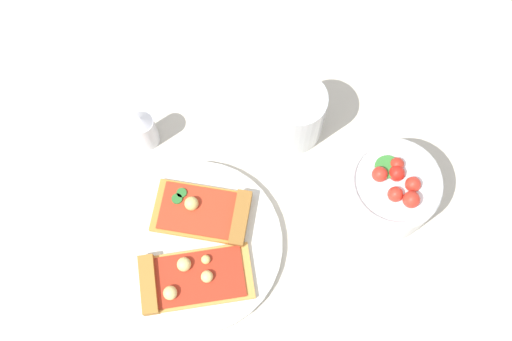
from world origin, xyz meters
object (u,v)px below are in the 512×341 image
object	(u,v)px
pizza_slice_far	(187,279)
salad_bowl	(391,189)
soda_glass	(298,116)
pepper_shaker	(145,129)
plate	(194,247)
pizza_slice_near	(207,212)

from	to	relation	value
pizza_slice_far	salad_bowl	bearing A→B (deg)	-128.31
soda_glass	salad_bowl	bearing A→B (deg)	168.37
pizza_slice_far	pepper_shaker	size ratio (longest dim) A/B	2.18
salad_bowl	soda_glass	distance (m)	0.16
plate	soda_glass	world-z (taller)	soda_glass
pizza_slice_far	soda_glass	bearing A→B (deg)	-95.82
pizza_slice_near	pizza_slice_far	size ratio (longest dim) A/B	0.88
pizza_slice_far	pepper_shaker	distance (m)	0.22
plate	salad_bowl	bearing A→B (deg)	-136.57
soda_glass	pepper_shaker	world-z (taller)	soda_glass
salad_bowl	pepper_shaker	bearing A→B (deg)	13.60
salad_bowl	soda_glass	bearing A→B (deg)	-11.63
pizza_slice_far	pepper_shaker	bearing A→B (deg)	-44.10
pepper_shaker	plate	bearing A→B (deg)	142.32
plate	pizza_slice_far	bearing A→B (deg)	110.75
salad_bowl	pepper_shaker	world-z (taller)	salad_bowl
pizza_slice_near	salad_bowl	bearing A→B (deg)	-145.45
salad_bowl	pepper_shaker	distance (m)	0.35
pizza_slice_near	salad_bowl	world-z (taller)	salad_bowl
pizza_slice_near	soda_glass	world-z (taller)	soda_glass
plate	salad_bowl	distance (m)	0.28
pizza_slice_near	pepper_shaker	distance (m)	0.15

